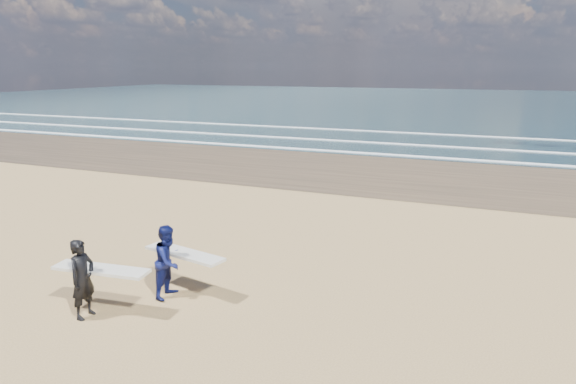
% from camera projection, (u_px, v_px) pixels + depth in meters
% --- Properties ---
extents(surfer_near, '(2.25, 1.06, 1.77)m').
position_uv_depth(surfer_near, '(85.00, 277.00, 11.06)').
color(surfer_near, black).
rests_on(surfer_near, ground).
extents(surfer_far, '(2.26, 1.25, 1.75)m').
position_uv_depth(surfer_far, '(170.00, 260.00, 12.08)').
color(surfer_far, '#0D134A').
rests_on(surfer_far, ground).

